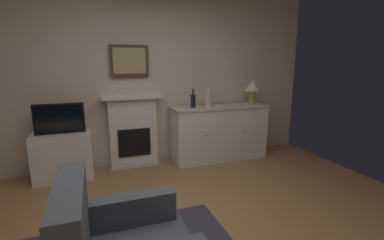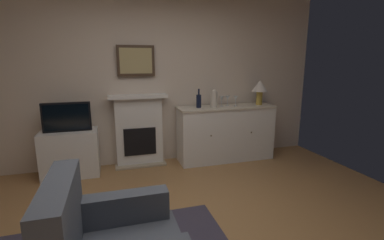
# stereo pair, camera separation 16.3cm
# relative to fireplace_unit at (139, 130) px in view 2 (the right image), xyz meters

# --- Properties ---
(wall_rear) EXTENTS (5.57, 0.06, 2.73)m
(wall_rear) POSITION_rel_fireplace_unit_xyz_m (0.23, 0.13, 0.82)
(wall_rear) COLOR beige
(wall_rear) RESTS_ON ground_plane
(fireplace_unit) EXTENTS (0.87, 0.30, 1.10)m
(fireplace_unit) POSITION_rel_fireplace_unit_xyz_m (0.00, 0.00, 0.00)
(fireplace_unit) COLOR white
(fireplace_unit) RESTS_ON ground_plane
(framed_picture) EXTENTS (0.55, 0.04, 0.45)m
(framed_picture) POSITION_rel_fireplace_unit_xyz_m (-0.00, 0.05, 1.05)
(framed_picture) COLOR #473323
(sideboard_cabinet) EXTENTS (1.57, 0.49, 0.89)m
(sideboard_cabinet) POSITION_rel_fireplace_unit_xyz_m (1.37, -0.18, -0.10)
(sideboard_cabinet) COLOR white
(sideboard_cabinet) RESTS_ON ground_plane
(table_lamp) EXTENTS (0.26, 0.26, 0.40)m
(table_lamp) POSITION_rel_fireplace_unit_xyz_m (1.96, -0.18, 0.62)
(table_lamp) COLOR #B79338
(table_lamp) RESTS_ON sideboard_cabinet
(wine_bottle) EXTENTS (0.08, 0.08, 0.29)m
(wine_bottle) POSITION_rel_fireplace_unit_xyz_m (0.91, -0.18, 0.44)
(wine_bottle) COLOR black
(wine_bottle) RESTS_ON sideboard_cabinet
(wine_glass_left) EXTENTS (0.07, 0.07, 0.16)m
(wine_glass_left) POSITION_rel_fireplace_unit_xyz_m (1.29, -0.16, 0.46)
(wine_glass_left) COLOR silver
(wine_glass_left) RESTS_ON sideboard_cabinet
(wine_glass_center) EXTENTS (0.07, 0.07, 0.16)m
(wine_glass_center) POSITION_rel_fireplace_unit_xyz_m (1.40, -0.14, 0.46)
(wine_glass_center) COLOR silver
(wine_glass_center) RESTS_ON sideboard_cabinet
(wine_glass_right) EXTENTS (0.07, 0.07, 0.16)m
(wine_glass_right) POSITION_rel_fireplace_unit_xyz_m (1.51, -0.21, 0.46)
(wine_glass_right) COLOR silver
(wine_glass_right) RESTS_ON sideboard_cabinet
(vase_decorative) EXTENTS (0.11, 0.11, 0.28)m
(vase_decorative) POSITION_rel_fireplace_unit_xyz_m (1.14, -0.23, 0.48)
(vase_decorative) COLOR beige
(vase_decorative) RESTS_ON sideboard_cabinet
(tv_cabinet) EXTENTS (0.75, 0.42, 0.65)m
(tv_cabinet) POSITION_rel_fireplace_unit_xyz_m (-0.97, -0.16, -0.22)
(tv_cabinet) COLOR white
(tv_cabinet) RESTS_ON ground_plane
(tv_set) EXTENTS (0.62, 0.07, 0.40)m
(tv_set) POSITION_rel_fireplace_unit_xyz_m (-0.97, -0.19, 0.30)
(tv_set) COLOR black
(tv_set) RESTS_ON tv_cabinet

